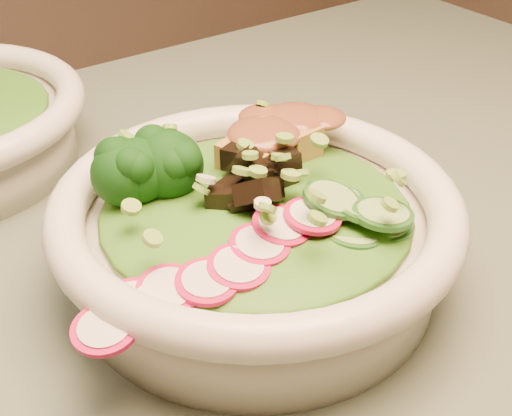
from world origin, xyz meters
TOP-DOWN VIEW (x-y plane):
  - dining_table at (0.00, 0.00)m, footprint 1.20×0.80m
  - salad_bowl at (-0.00, -0.04)m, footprint 0.28×0.28m
  - lettuce_bed at (-0.00, -0.04)m, footprint 0.22×0.22m
  - broccoli_florets at (-0.05, 0.01)m, footprint 0.11×0.10m
  - radish_slices at (-0.05, -0.09)m, footprint 0.12×0.09m
  - cucumber_slices at (0.04, -0.09)m, footprint 0.10×0.10m
  - mushroom_heap at (0.01, -0.03)m, footprint 0.10×0.10m
  - tofu_cubes at (0.05, 0.00)m, footprint 0.11×0.10m
  - peanut_sauce at (0.05, 0.00)m, footprint 0.07×0.06m
  - scallion_garnish at (-0.00, -0.04)m, footprint 0.20×0.20m

SIDE VIEW (x-z plane):
  - dining_table at x=0.00m, z-range 0.26..1.01m
  - salad_bowl at x=0.00m, z-range 0.75..0.83m
  - lettuce_bed at x=0.00m, z-range 0.80..0.83m
  - radish_slices at x=-0.05m, z-range 0.81..0.83m
  - cucumber_slices at x=0.04m, z-range 0.81..0.84m
  - tofu_cubes at x=0.05m, z-range 0.81..0.84m
  - mushroom_heap at x=0.01m, z-range 0.81..0.85m
  - broccoli_florets at x=-0.05m, z-range 0.81..0.85m
  - scallion_garnish at x=0.00m, z-range 0.83..0.85m
  - peanut_sauce at x=0.05m, z-range 0.83..0.85m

